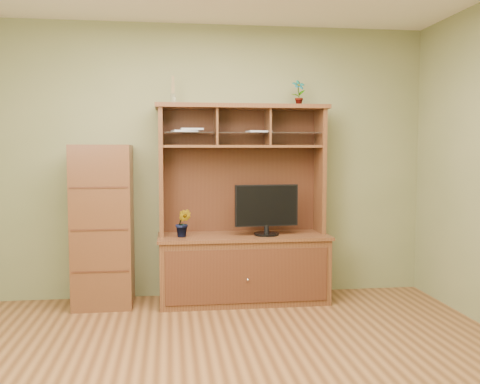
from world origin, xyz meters
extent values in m
cube|color=#533117|center=(0.00, 0.00, -0.01)|extent=(4.50, 4.00, 0.02)
cube|color=#64693E|center=(0.00, 2.01, 1.35)|extent=(4.50, 0.02, 2.70)
cube|color=#64693E|center=(0.00, -2.01, 1.35)|extent=(4.50, 0.02, 2.70)
cube|color=#3F2212|center=(0.36, 1.71, 0.31)|extent=(1.60, 0.55, 0.62)
cube|color=#3C1C10|center=(0.36, 1.42, 0.31)|extent=(1.50, 0.01, 0.50)
sphere|color=silver|center=(0.36, 1.41, 0.28)|extent=(0.02, 0.02, 0.02)
cube|color=#3F2212|center=(0.36, 1.71, 0.64)|extent=(1.64, 0.59, 0.03)
cube|color=#3F2212|center=(-0.42, 1.80, 1.27)|extent=(0.04, 0.35, 1.25)
cube|color=#3F2212|center=(1.14, 1.80, 1.27)|extent=(0.04, 0.35, 1.25)
cube|color=#3C1C10|center=(0.36, 1.97, 1.27)|extent=(1.52, 0.02, 1.25)
cube|color=#3F2212|center=(0.36, 1.80, 1.88)|extent=(1.66, 0.40, 0.04)
cube|color=#3F2212|center=(0.36, 1.80, 1.50)|extent=(1.52, 0.32, 0.02)
cube|color=#3F2212|center=(0.10, 1.80, 1.69)|extent=(0.02, 0.31, 0.35)
cube|color=#3F2212|center=(0.61, 1.80, 1.69)|extent=(0.02, 0.31, 0.35)
cube|color=silver|center=(0.36, 1.79, 1.63)|extent=(1.50, 0.27, 0.01)
cylinder|color=black|center=(0.57, 1.65, 0.66)|extent=(0.24, 0.24, 0.02)
cylinder|color=black|center=(0.57, 1.65, 0.71)|extent=(0.05, 0.05, 0.08)
cube|color=black|center=(0.57, 1.65, 0.94)|extent=(0.62, 0.10, 0.40)
imported|color=#32511C|center=(-0.22, 1.65, 0.78)|extent=(0.17, 0.15, 0.26)
imported|color=#306222|center=(0.92, 1.80, 2.03)|extent=(0.15, 0.11, 0.25)
cylinder|color=silver|center=(-0.30, 1.80, 1.95)|extent=(0.05, 0.05, 0.09)
cylinder|color=#A47E52|center=(-0.30, 1.80, 2.08)|extent=(0.03, 0.03, 0.17)
cube|color=silver|center=(-0.20, 1.80, 1.64)|extent=(0.26, 0.21, 0.02)
cube|color=silver|center=(-0.13, 1.80, 1.66)|extent=(0.22, 0.18, 0.02)
cube|color=silver|center=(0.52, 1.80, 1.64)|extent=(0.24, 0.20, 0.02)
cube|color=#3F2212|center=(-0.97, 1.74, 0.76)|extent=(0.54, 0.49, 1.51)
cube|color=#3C1C10|center=(-0.97, 1.49, 0.38)|extent=(0.50, 0.01, 0.02)
cube|color=#3C1C10|center=(-0.97, 1.49, 0.76)|extent=(0.50, 0.01, 0.01)
cube|color=#3C1C10|center=(-0.97, 1.49, 1.13)|extent=(0.50, 0.01, 0.02)
camera|label=1|loc=(-0.34, -3.35, 1.46)|focal=40.00mm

